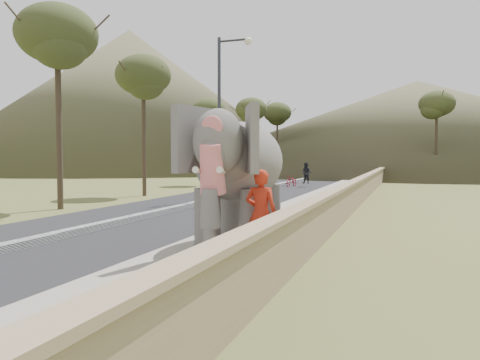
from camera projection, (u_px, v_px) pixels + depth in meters
name	position (u px, v px, depth m)	size (l,w,h in m)	color
ground	(223.00, 259.00, 10.21)	(160.00, 160.00, 0.00)	olive
road	(203.00, 205.00, 21.29)	(7.00, 120.00, 0.03)	black
median	(203.00, 203.00, 21.29)	(0.35, 120.00, 0.22)	black
walkway	(312.00, 207.00, 19.60)	(3.00, 120.00, 0.15)	#9E9687
parapet	(352.00, 197.00, 19.02)	(0.30, 120.00, 1.10)	tan
lamppost	(225.00, 102.00, 22.82)	(1.76, 0.36, 8.00)	#323137
signboard	(222.00, 168.00, 22.11)	(0.60, 0.08, 2.40)	#2D2D33
hill_left	(130.00, 100.00, 74.15)	(60.00, 60.00, 22.00)	brown
hill_far	(417.00, 125.00, 73.93)	(80.00, 80.00, 14.00)	brown
elephant_and_man	(241.00, 180.00, 11.17)	(2.56, 4.44, 3.07)	slate
motorcyclist	(298.00, 177.00, 33.30)	(1.93, 1.66, 1.75)	maroon
trees	(375.00, 133.00, 36.19)	(48.77, 42.55, 8.90)	#473828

